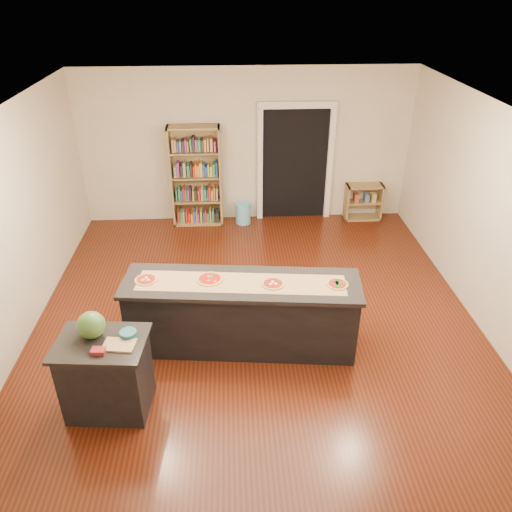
{
  "coord_description": "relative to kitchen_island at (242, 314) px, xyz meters",
  "views": [
    {
      "loc": [
        -0.3,
        -5.34,
        4.18
      ],
      "look_at": [
        0.0,
        0.2,
        1.0
      ],
      "focal_mm": 35.0,
      "sensor_mm": 36.0,
      "label": 1
    }
  ],
  "objects": [
    {
      "name": "room",
      "position": [
        0.21,
        0.32,
        0.92
      ],
      "size": [
        6.0,
        7.0,
        2.8
      ],
      "color": "beige",
      "rests_on": "ground"
    },
    {
      "name": "doorway",
      "position": [
        1.11,
        3.79,
        0.73
      ],
      "size": [
        1.4,
        0.09,
        2.21
      ],
      "color": "black",
      "rests_on": "room"
    },
    {
      "name": "kitchen_island",
      "position": [
        0.0,
        0.0,
        0.0
      ],
      "size": [
        2.86,
        0.78,
        0.94
      ],
      "rotation": [
        0.0,
        0.0,
        -0.1
      ],
      "color": "black",
      "rests_on": "ground"
    },
    {
      "name": "side_counter",
      "position": [
        -1.46,
        -0.98,
        -0.02
      ],
      "size": [
        0.92,
        0.67,
        0.91
      ],
      "rotation": [
        0.0,
        0.0,
        -0.09
      ],
      "color": "black",
      "rests_on": "ground"
    },
    {
      "name": "bookshelf",
      "position": [
        -0.72,
        3.61,
        0.45
      ],
      "size": [
        0.92,
        0.33,
        1.85
      ],
      "primitive_type": "cube",
      "color": "#9A7D4A",
      "rests_on": "ground"
    },
    {
      "name": "low_shelf",
      "position": [
        2.43,
        3.63,
        -0.13
      ],
      "size": [
        0.69,
        0.3,
        0.69
      ],
      "primitive_type": "cube",
      "color": "#9A7D4A",
      "rests_on": "ground"
    },
    {
      "name": "waste_bin",
      "position": [
        0.13,
        3.56,
        -0.28
      ],
      "size": [
        0.28,
        0.28,
        0.4
      ],
      "primitive_type": "cylinder",
      "color": "#66BFE4",
      "rests_on": "ground"
    },
    {
      "name": "kraft_paper",
      "position": [
        -0.0,
        -0.02,
        0.47
      ],
      "size": [
        2.52,
        0.7,
        0.0
      ],
      "primitive_type": "cube",
      "rotation": [
        0.0,
        0.0,
        -0.1
      ],
      "color": "#A38154",
      "rests_on": "kitchen_island"
    },
    {
      "name": "watermelon",
      "position": [
        -1.55,
        -0.89,
        0.58
      ],
      "size": [
        0.28,
        0.28,
        0.28
      ],
      "primitive_type": "sphere",
      "color": "#144214",
      "rests_on": "side_counter"
    },
    {
      "name": "cutting_board",
      "position": [
        -1.26,
        -1.06,
        0.45
      ],
      "size": [
        0.34,
        0.25,
        0.02
      ],
      "primitive_type": "cube",
      "rotation": [
        0.0,
        0.0,
        -0.14
      ],
      "color": "tan",
      "rests_on": "side_counter"
    },
    {
      "name": "package_red",
      "position": [
        -1.44,
        -1.15,
        0.46
      ],
      "size": [
        0.14,
        0.11,
        0.05
      ],
      "primitive_type": "cube",
      "rotation": [
        0.0,
        0.0,
        -0.07
      ],
      "color": "maroon",
      "rests_on": "side_counter"
    },
    {
      "name": "package_teal",
      "position": [
        -1.19,
        -0.91,
        0.47
      ],
      "size": [
        0.17,
        0.17,
        0.06
      ],
      "primitive_type": "cylinder",
      "color": "#195966",
      "rests_on": "side_counter"
    },
    {
      "name": "pizza_a",
      "position": [
        -1.14,
        0.1,
        0.48
      ],
      "size": [
        0.28,
        0.28,
        0.02
      ],
      "color": "tan",
      "rests_on": "kitchen_island"
    },
    {
      "name": "pizza_b",
      "position": [
        -0.38,
        0.07,
        0.48
      ],
      "size": [
        0.32,
        0.32,
        0.02
      ],
      "color": "tan",
      "rests_on": "kitchen_island"
    },
    {
      "name": "pizza_c",
      "position": [
        0.38,
        -0.07,
        0.48
      ],
      "size": [
        0.28,
        0.28,
        0.02
      ],
      "color": "tan",
      "rests_on": "kitchen_island"
    },
    {
      "name": "pizza_d",
      "position": [
        1.14,
        -0.12,
        0.48
      ],
      "size": [
        0.27,
        0.27,
        0.02
      ],
      "color": "tan",
      "rests_on": "kitchen_island"
    }
  ]
}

